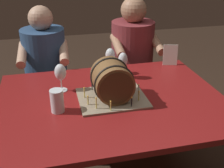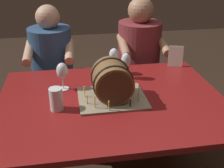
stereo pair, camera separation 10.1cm
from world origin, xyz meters
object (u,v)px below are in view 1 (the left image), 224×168
object	(u,v)px
dining_table	(112,112)
person_seated_left	(47,78)
wine_glass_empty	(60,73)
person_seated_right	(132,67)
wine_glass_white	(110,56)
wine_glass_rose	(123,62)
barrel_cake	(112,82)
beer_pint	(57,101)
menu_card	(170,55)

from	to	relation	value
dining_table	person_seated_left	xyz separation A→B (m)	(-0.38, 0.83, -0.09)
dining_table	wine_glass_empty	size ratio (longest dim) A/B	7.57
dining_table	person_seated_right	size ratio (longest dim) A/B	1.14
wine_glass_white	person_seated_left	bearing A→B (deg)	136.20
wine_glass_rose	person_seated_left	bearing A→B (deg)	134.51
dining_table	wine_glass_empty	distance (m)	0.41
barrel_cake	person_seated_left	bearing A→B (deg)	114.92
wine_glass_rose	barrel_cake	bearing A→B (deg)	-116.85
person_seated_left	wine_glass_rose	bearing A→B (deg)	-45.49
beer_pint	person_seated_left	xyz separation A→B (m)	(-0.05, 0.90, -0.25)
dining_table	barrel_cake	bearing A→B (deg)	111.05
barrel_cake	beer_pint	size ratio (longest dim) A/B	3.07
menu_card	person_seated_left	distance (m)	1.06
wine_glass_empty	menu_card	distance (m)	0.90
wine_glass_empty	person_seated_right	distance (m)	0.97
wine_glass_empty	wine_glass_rose	bearing A→B (deg)	13.34
barrel_cake	person_seated_left	xyz separation A→B (m)	(-0.38, 0.82, -0.30)
menu_card	dining_table	bearing A→B (deg)	-127.81
beer_pint	person_seated_right	size ratio (longest dim) A/B	0.11
barrel_cake	beer_pint	bearing A→B (deg)	-167.94
wine_glass_white	person_seated_right	xyz separation A→B (m)	(0.31, 0.44, -0.29)
beer_pint	person_seated_left	distance (m)	0.93
barrel_cake	menu_card	world-z (taller)	barrel_cake
wine_glass_white	menu_card	distance (m)	0.50
wine_glass_white	person_seated_right	bearing A→B (deg)	55.35
wine_glass_white	person_seated_right	size ratio (longest dim) A/B	0.16
wine_glass_empty	dining_table	bearing A→B (deg)	-32.58
barrel_cake	person_seated_left	distance (m)	0.96
person_seated_right	wine_glass_white	bearing A→B (deg)	-124.65
wine_glass_rose	person_seated_left	size ratio (longest dim) A/B	0.16
person_seated_left	person_seated_right	size ratio (longest dim) A/B	0.97
wine_glass_white	dining_table	bearing A→B (deg)	-101.44
person_seated_left	dining_table	bearing A→B (deg)	-65.08
wine_glass_white	beer_pint	bearing A→B (deg)	-131.94
barrel_cake	menu_card	distance (m)	0.72
dining_table	wine_glass_white	bearing A→B (deg)	78.56
dining_table	barrel_cake	world-z (taller)	barrel_cake
wine_glass_white	wine_glass_rose	bearing A→B (deg)	-54.75
beer_pint	person_seated_right	xyz separation A→B (m)	(0.71, 0.90, -0.22)
beer_pint	barrel_cake	bearing A→B (deg)	12.06
dining_table	person_seated_left	bearing A→B (deg)	114.92
wine_glass_rose	dining_table	bearing A→B (deg)	-116.77
barrel_cake	wine_glass_empty	xyz separation A→B (m)	(-0.29, 0.18, 0.01)
wine_glass_empty	menu_card	bearing A→B (deg)	16.52
dining_table	wine_glass_white	world-z (taller)	wine_glass_white
person_seated_left	barrel_cake	bearing A→B (deg)	-65.08
barrel_cake	wine_glass_white	xyz separation A→B (m)	(0.08, 0.38, 0.02)
wine_glass_white	beer_pint	xyz separation A→B (m)	(-0.41, -0.45, -0.07)
person_seated_right	person_seated_left	bearing A→B (deg)	-179.98
wine_glass_white	beer_pint	size ratio (longest dim) A/B	1.44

